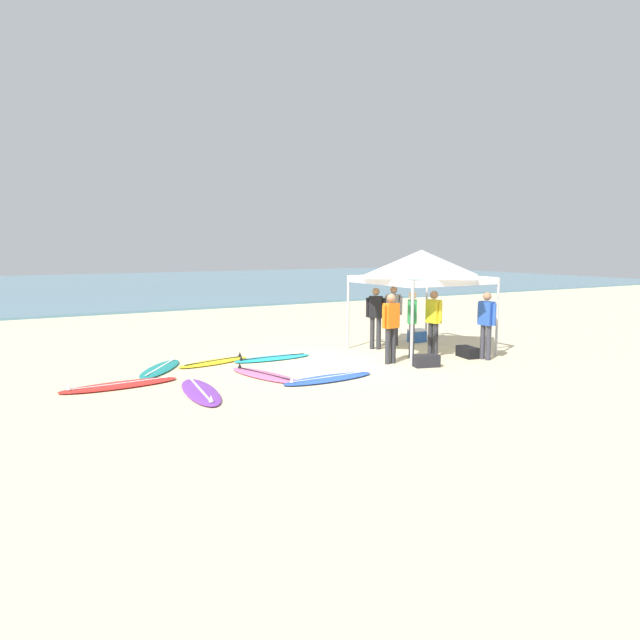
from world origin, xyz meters
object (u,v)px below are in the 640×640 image
surfboard_yellow (214,362)px  surfboard_blue (328,378)px  person_blue (486,321)px  cooler_box (417,335)px  person_orange (391,323)px  surfboard_teal (160,368)px  person_green (412,319)px  person_grey (393,311)px  person_black (376,314)px  surfboard_cyan (272,358)px  person_yellow (433,319)px  canopy_tent (421,264)px  surfboard_red (119,385)px  gear_bag_by_pole (426,361)px  surfboard_purple (201,392)px  gear_bag_near_tent (467,352)px  surfboard_pink (264,375)px

surfboard_yellow → surfboard_blue: bearing=-62.3°
person_blue → cooler_box: 3.07m
person_blue → person_orange: 2.51m
surfboard_teal → surfboard_yellow: (1.33, 0.11, 0.00)m
person_green → cooler_box: bearing=47.4°
person_grey → person_black: bearing=-160.4°
surfboard_teal → surfboard_cyan: size_ratio=0.98×
surfboard_teal → person_yellow: person_yellow is taller
surfboard_blue → person_blue: person_blue is taller
person_black → cooler_box: (1.77, 0.36, -0.79)m
person_blue → surfboard_cyan: bearing=150.2°
canopy_tent → cooler_box: size_ratio=5.87×
canopy_tent → surfboard_red: canopy_tent is taller
surfboard_cyan → person_grey: 4.07m
person_black → gear_bag_by_pole: size_ratio=2.85×
canopy_tent → surfboard_purple: bearing=-168.1°
person_green → person_blue: 1.85m
person_yellow → gear_bag_by_pole: size_ratio=2.85×
surfboard_red → person_green: size_ratio=1.41×
person_grey → gear_bag_near_tent: person_grey is taller
surfboard_red → person_green: 7.26m
surfboard_pink → surfboard_cyan: bearing=59.5°
gear_bag_near_tent → person_orange: bearing=171.1°
surfboard_yellow → person_green: (4.71, -1.75, 0.95)m
surfboard_cyan → surfboard_blue: 2.65m
person_blue → surfboard_pink: bearing=169.8°
person_grey → person_orange: 2.69m
surfboard_yellow → cooler_box: bearing=0.3°
person_orange → gear_bag_near_tent: person_orange is taller
person_yellow → cooler_box: 2.39m
surfboard_blue → person_blue: (4.60, -0.02, 0.95)m
surfboard_purple → surfboard_yellow: 2.91m
gear_bag_near_tent → cooler_box: 2.56m
surfboard_purple → person_black: size_ratio=1.37×
surfboard_pink → surfboard_blue: size_ratio=0.99×
canopy_tent → surfboard_purple: 7.12m
canopy_tent → gear_bag_by_pole: bearing=-124.8°
surfboard_red → gear_bag_by_pole: bearing=-13.2°
surfboard_teal → gear_bag_near_tent: size_ratio=3.42×
surfboard_teal → surfboard_red: bearing=-133.6°
surfboard_teal → surfboard_cyan: bearing=-3.1°
gear_bag_by_pole → person_grey: bearing=68.0°
canopy_tent → person_green: canopy_tent is taller
surfboard_cyan → person_yellow: size_ratio=1.22×
surfboard_blue → person_yellow: (3.73, 0.96, 0.95)m
gear_bag_near_tent → gear_bag_by_pole: same height
gear_bag_near_tent → person_grey: bearing=102.3°
surfboard_red → person_orange: (6.21, -0.85, 0.95)m
person_grey → gear_bag_near_tent: (0.54, -2.46, -0.85)m
surfboard_teal → person_grey: (6.73, 0.07, 0.95)m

